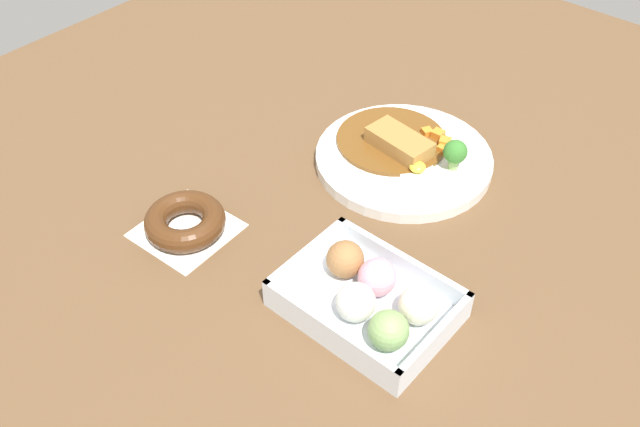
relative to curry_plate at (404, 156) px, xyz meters
The scene contains 4 objects.
ground_plane 0.15m from the curry_plate, 110.08° to the left, with size 1.60×1.60×0.00m, color brown.
curry_plate is the anchor object (origin of this frame).
donut_box 0.30m from the curry_plate, 118.03° to the left, with size 0.20×0.15×0.06m.
chocolate_ring_donut 0.34m from the curry_plate, 66.23° to the left, with size 0.13×0.13×0.03m.
Camera 1 is at (-0.39, 0.56, 0.66)m, focal length 39.14 mm.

